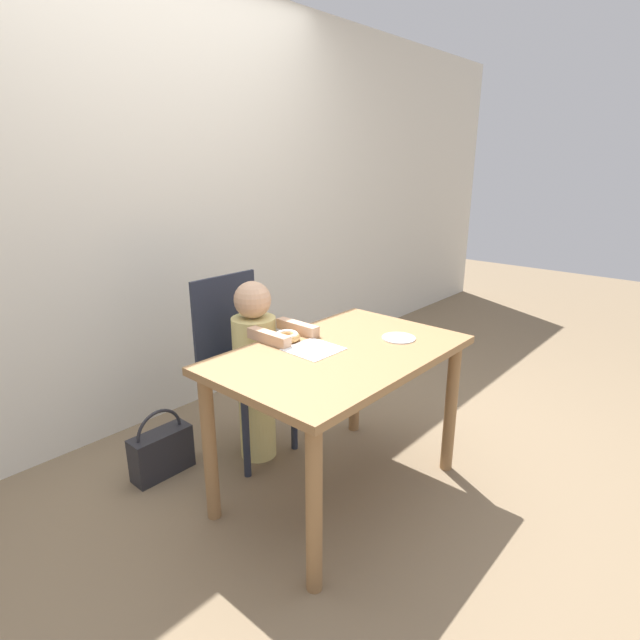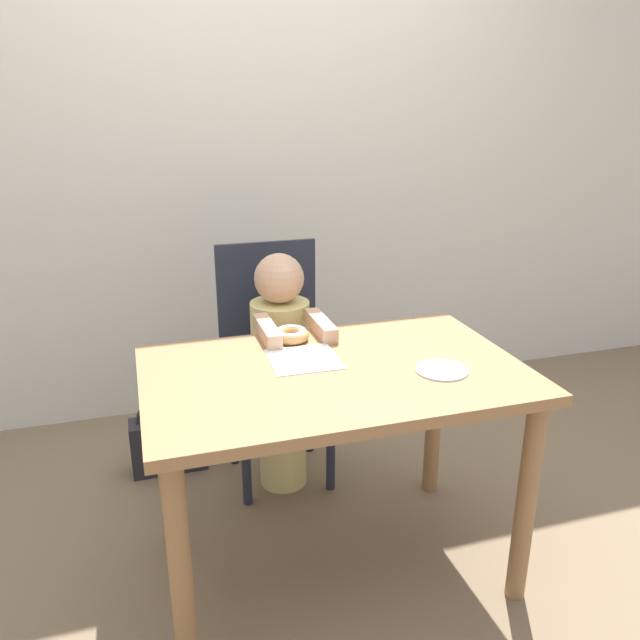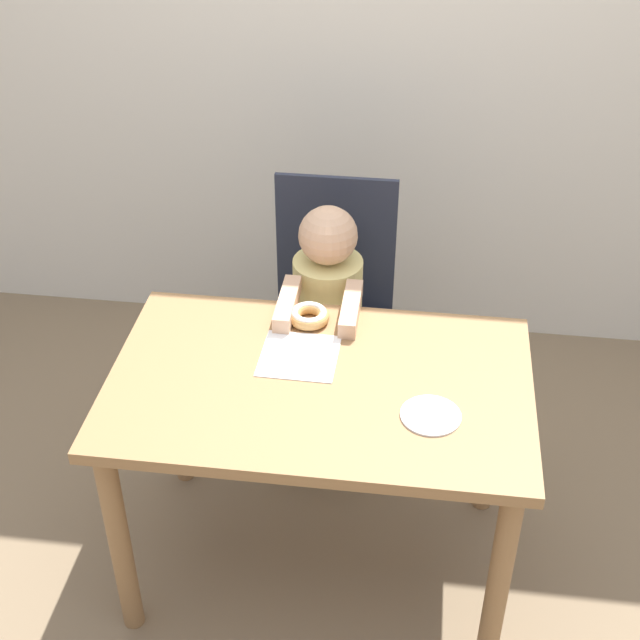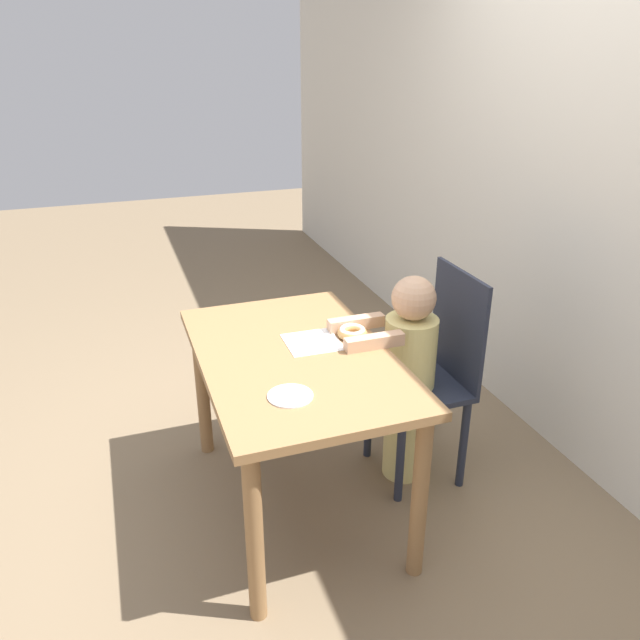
% 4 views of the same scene
% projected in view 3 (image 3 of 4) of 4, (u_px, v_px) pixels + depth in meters
% --- Properties ---
extents(ground_plane, '(12.00, 12.00, 0.00)m').
position_uv_depth(ground_plane, '(320.00, 558.00, 2.79)').
color(ground_plane, '#7A664C').
extents(wall_back, '(8.00, 0.05, 2.50)m').
position_uv_depth(wall_back, '(369.00, 27.00, 3.15)').
color(wall_back, silver).
rests_on(wall_back, ground_plane).
extents(dining_table, '(1.13, 0.72, 0.72)m').
position_uv_depth(dining_table, '(319.00, 411.00, 2.44)').
color(dining_table, olive).
rests_on(dining_table, ground_plane).
extents(chair, '(0.40, 0.37, 0.95)m').
position_uv_depth(chair, '(331.00, 314.00, 3.02)').
color(chair, '#232838').
rests_on(chair, ground_plane).
extents(child_figure, '(0.24, 0.44, 0.95)m').
position_uv_depth(child_figure, '(327.00, 333.00, 2.93)').
color(child_figure, '#E0D17F').
rests_on(child_figure, ground_plane).
extents(donut, '(0.12, 0.12, 0.04)m').
position_uv_depth(donut, '(309.00, 315.00, 2.58)').
color(donut, tan).
rests_on(donut, dining_table).
extents(napkin, '(0.22, 0.22, 0.00)m').
position_uv_depth(napkin, '(299.00, 356.00, 2.46)').
color(napkin, white).
rests_on(napkin, dining_table).
extents(handbag, '(0.30, 0.12, 0.35)m').
position_uv_depth(handbag, '(220.00, 366.00, 3.38)').
color(handbag, '#232328').
rests_on(handbag, ground_plane).
extents(plate, '(0.16, 0.16, 0.01)m').
position_uv_depth(plate, '(431.00, 415.00, 2.26)').
color(plate, white).
rests_on(plate, dining_table).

